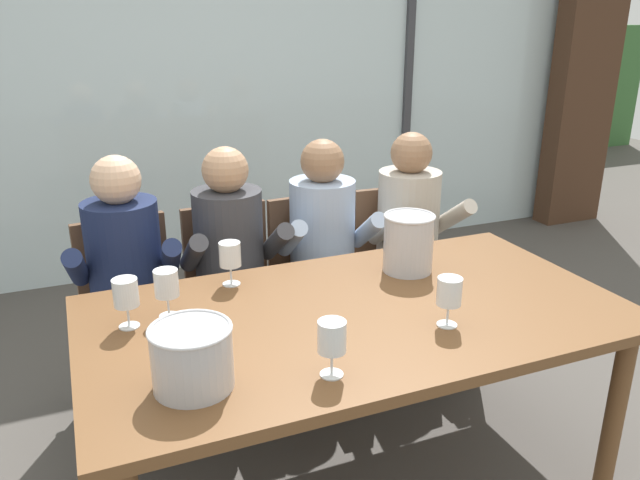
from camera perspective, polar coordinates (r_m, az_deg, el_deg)
ground at (r=3.41m, az=-4.26°, el=-10.76°), size 14.00×14.00×0.00m
window_glass_panel at (r=4.40m, az=-11.04°, el=13.87°), size 7.12×0.03×2.60m
window_mullion_right at (r=4.96m, az=8.03°, el=14.67°), size 0.06×0.06×2.60m
hillside_vineyard at (r=7.75m, az=-16.12°, el=12.26°), size 13.12×2.40×1.62m
curtain_heavy_drape at (r=5.82m, az=23.14°, el=14.07°), size 0.56×0.20×2.60m
dining_table at (r=2.27m, az=3.42°, el=-8.14°), size 1.92×1.04×0.74m
chair_near_curtain at (r=2.99m, az=-16.89°, el=-5.28°), size 0.49×0.49×0.87m
chair_left_of_center at (r=3.08m, az=-7.99°, el=-3.83°), size 0.45×0.45×0.87m
chair_center at (r=3.20m, az=-0.43°, el=-2.69°), size 0.46×0.46×0.87m
chair_right_of_center at (r=3.37m, az=7.11°, el=-1.64°), size 0.46×0.46×0.87m
person_navy_polo at (r=2.80m, az=-17.32°, el=-3.19°), size 0.49×0.63×1.19m
person_charcoal_jacket at (r=2.87m, az=-7.89°, el=-1.88°), size 0.46×0.61×1.19m
person_pale_blue_shirt at (r=3.01m, az=0.66°, el=-0.64°), size 0.49×0.63×1.19m
person_beige_jumper at (r=3.22m, az=8.75°, el=0.54°), size 0.47×0.62×1.19m
ice_bucket_primary at (r=1.79m, az=-11.65°, el=-10.39°), size 0.24×0.24×0.19m
ice_bucket_secondary at (r=2.55m, az=8.10°, el=-0.20°), size 0.21×0.21×0.24m
wine_glass_by_left_taster at (r=2.17m, az=-17.37°, el=-4.83°), size 0.08×0.08×0.17m
wine_glass_near_bucket at (r=2.42m, az=-8.24°, el=-1.49°), size 0.08×0.08×0.17m
wine_glass_center_pour at (r=1.80m, az=1.10°, el=-9.08°), size 0.08×0.08×0.17m
wine_glass_by_right_taster at (r=2.20m, az=-13.89°, el=-4.06°), size 0.08×0.08×0.17m
wine_glass_spare_empty at (r=2.12m, az=11.76°, el=-4.83°), size 0.08×0.08×0.17m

